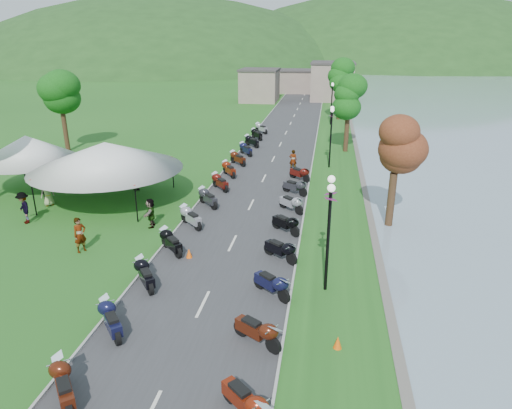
{
  "coord_description": "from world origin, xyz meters",
  "views": [
    {
      "loc": [
        4.74,
        0.23,
        10.5
      ],
      "look_at": [
        0.86,
        24.68,
        1.3
      ],
      "focal_mm": 32.0,
      "sensor_mm": 36.0,
      "label": 1
    }
  ],
  "objects_px": {
    "pedestrian_a": "(82,251)",
    "pedestrian_c": "(26,223)",
    "vendor_tent_main": "(108,172)",
    "pedestrian_b": "(128,181)"
  },
  "relations": [
    {
      "from": "pedestrian_a",
      "to": "pedestrian_b",
      "type": "bearing_deg",
      "value": 42.65
    },
    {
      "from": "vendor_tent_main",
      "to": "pedestrian_a",
      "type": "distance_m",
      "value": 8.11
    },
    {
      "from": "pedestrian_b",
      "to": "pedestrian_c",
      "type": "relative_size",
      "value": 0.98
    },
    {
      "from": "vendor_tent_main",
      "to": "pedestrian_b",
      "type": "height_order",
      "value": "vendor_tent_main"
    },
    {
      "from": "pedestrian_a",
      "to": "vendor_tent_main",
      "type": "bearing_deg",
      "value": 45.03
    },
    {
      "from": "pedestrian_a",
      "to": "pedestrian_c",
      "type": "bearing_deg",
      "value": 89.79
    },
    {
      "from": "pedestrian_c",
      "to": "vendor_tent_main",
      "type": "bearing_deg",
      "value": 95.89
    },
    {
      "from": "vendor_tent_main",
      "to": "pedestrian_c",
      "type": "distance_m",
      "value": 5.9
    },
    {
      "from": "pedestrian_a",
      "to": "pedestrian_c",
      "type": "xyz_separation_m",
      "value": [
        -5.24,
        3.03,
        0.0
      ]
    },
    {
      "from": "vendor_tent_main",
      "to": "pedestrian_c",
      "type": "relative_size",
      "value": 3.45
    }
  ]
}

